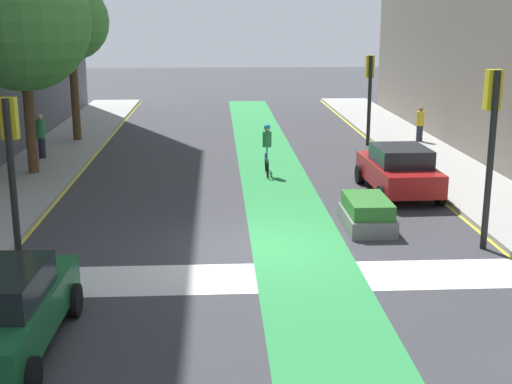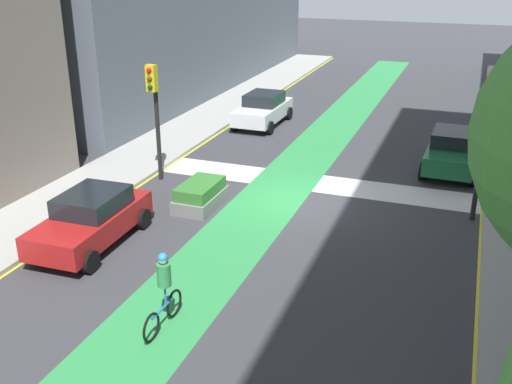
% 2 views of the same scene
% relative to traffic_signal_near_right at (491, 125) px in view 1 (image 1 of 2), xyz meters
% --- Properties ---
extents(ground_plane, '(120.00, 120.00, 0.00)m').
position_rel_traffic_signal_near_right_xyz_m(ground_plane, '(-5.57, 0.22, -3.06)').
color(ground_plane, '#38383D').
extents(bike_lane_paint, '(2.40, 60.00, 0.01)m').
position_rel_traffic_signal_near_right_xyz_m(bike_lane_paint, '(-4.53, 0.22, -3.06)').
color(bike_lane_paint, '#2D8C47').
rests_on(bike_lane_paint, ground_plane).
extents(crosswalk_band, '(12.00, 1.80, 0.01)m').
position_rel_traffic_signal_near_right_xyz_m(crosswalk_band, '(-5.57, -1.78, -3.06)').
color(crosswalk_band, silver).
rests_on(crosswalk_band, ground_plane).
extents(curb_stripe_left, '(0.16, 60.00, 0.01)m').
position_rel_traffic_signal_near_right_xyz_m(curb_stripe_left, '(-11.57, 0.22, -3.06)').
color(curb_stripe_left, yellow).
rests_on(curb_stripe_left, ground_plane).
extents(curb_stripe_right, '(0.16, 60.00, 0.01)m').
position_rel_traffic_signal_near_right_xyz_m(curb_stripe_right, '(0.43, 0.22, -3.06)').
color(curb_stripe_right, yellow).
rests_on(curb_stripe_right, ground_plane).
extents(traffic_signal_near_right, '(0.35, 0.52, 4.37)m').
position_rel_traffic_signal_near_right_xyz_m(traffic_signal_near_right, '(0.00, 0.00, 0.00)').
color(traffic_signal_near_right, black).
rests_on(traffic_signal_near_right, ground_plane).
extents(traffic_signal_near_left, '(0.35, 0.52, 3.81)m').
position_rel_traffic_signal_near_right_xyz_m(traffic_signal_near_left, '(-11.25, -0.21, -0.37)').
color(traffic_signal_near_left, black).
rests_on(traffic_signal_near_left, ground_plane).
extents(traffic_signal_far_right, '(0.35, 0.52, 3.91)m').
position_rel_traffic_signal_near_right_xyz_m(traffic_signal_far_right, '(0.09, 14.00, -0.31)').
color(traffic_signal_far_right, black).
rests_on(traffic_signal_far_right, ground_plane).
extents(car_red_right_far, '(2.12, 4.25, 1.57)m').
position_rel_traffic_signal_near_right_xyz_m(car_red_right_far, '(-0.75, 5.35, -2.26)').
color(car_red_right_far, '#A51919').
rests_on(car_red_right_far, ground_plane).
extents(cyclist_in_lane, '(0.32, 1.73, 1.86)m').
position_rel_traffic_signal_near_right_xyz_m(cyclist_in_lane, '(-4.77, 8.34, -2.09)').
color(cyclist_in_lane, black).
rests_on(cyclist_in_lane, ground_plane).
extents(pedestrian_sidewalk_right_a, '(0.34, 0.34, 1.52)m').
position_rel_traffic_signal_near_right_xyz_m(pedestrian_sidewalk_right_a, '(2.42, 13.98, -2.14)').
color(pedestrian_sidewalk_right_a, '#262638').
rests_on(pedestrian_sidewalk_right_a, sidewalk_right).
extents(pedestrian_sidewalk_left_a, '(0.34, 0.34, 1.74)m').
position_rel_traffic_signal_near_right_xyz_m(pedestrian_sidewalk_left_a, '(-13.40, 11.13, -2.02)').
color(pedestrian_sidewalk_left_a, '#262638').
rests_on(pedestrian_sidewalk_left_a, sidewalk_left).
extents(street_tree_near, '(4.66, 4.66, 7.55)m').
position_rel_traffic_signal_near_right_xyz_m(street_tree_near, '(-13.09, 8.52, 2.29)').
color(street_tree_near, brown).
rests_on(street_tree_near, sidewalk_left).
extents(street_tree_far, '(3.36, 3.36, 6.86)m').
position_rel_traffic_signal_near_right_xyz_m(street_tree_far, '(-12.82, 15.25, 2.22)').
color(street_tree_far, brown).
rests_on(street_tree_far, sidewalk_left).
extents(median_planter, '(1.21, 2.16, 0.85)m').
position_rel_traffic_signal_near_right_xyz_m(median_planter, '(-2.53, 1.71, -2.66)').
color(median_planter, slate).
rests_on(median_planter, ground_plane).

